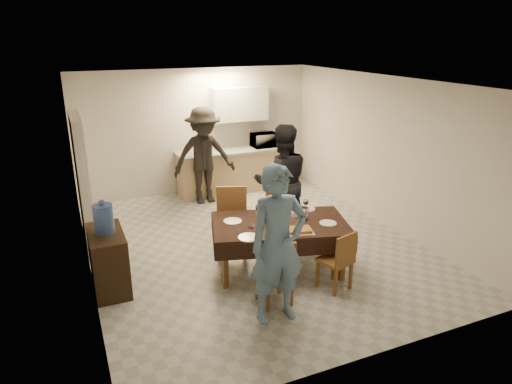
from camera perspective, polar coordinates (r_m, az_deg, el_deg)
floor at (r=7.48m, az=-0.39°, el=-6.58°), size 5.00×6.00×0.02m
ceiling at (r=6.77m, az=-0.45°, el=13.65°), size 5.00×6.00×0.02m
wall_back at (r=9.77m, az=-7.40°, el=7.49°), size 5.00×0.02×2.60m
wall_front at (r=4.59m, az=14.57°, el=-6.68°), size 5.00×0.02×2.60m
wall_left at (r=6.50m, az=-21.13°, el=0.37°), size 0.02×6.00×2.60m
wall_right at (r=8.29m, az=15.75°, el=4.83°), size 0.02×6.00×2.60m
stub_partition at (r=7.72m, az=-20.86°, el=1.32°), size 0.15×1.40×2.10m
kitchen_base_cabinet at (r=9.86m, az=-3.32°, el=2.52°), size 2.20×0.60×0.86m
kitchen_worktop at (r=9.74m, az=-3.37°, el=5.09°), size 2.24×0.64×0.05m
upper_cabinet at (r=9.79m, az=-2.09°, el=10.93°), size 1.20×0.34×0.70m
dining_table at (r=6.45m, az=3.02°, el=-4.12°), size 2.12×1.59×0.74m
chair_near_left at (r=5.67m, az=2.65°, el=-9.38°), size 0.41×0.41×0.48m
chair_near_right at (r=6.10m, az=10.32°, el=-7.86°), size 0.47×0.48×0.45m
chair_far_left at (r=6.87m, az=-2.79°, el=-3.28°), size 0.61×0.63×0.56m
chair_far_right at (r=7.23m, az=3.87°, el=-2.55°), size 0.55×0.56×0.51m
console at (r=6.41m, az=-17.96°, el=-8.17°), size 0.44×0.88×0.82m
water_jug at (r=6.17m, az=-18.52°, el=-3.21°), size 0.25×0.25×0.38m
wine_bottle at (r=6.40m, az=2.45°, el=-2.40°), size 0.08×0.08×0.33m
water_pitcher at (r=6.52m, az=5.99°, el=-2.73°), size 0.12×0.12×0.19m
savoury_tart at (r=6.17m, az=5.44°, el=-4.75°), size 0.42×0.36×0.05m
salad_bowl at (r=6.70m, az=4.64°, el=-2.59°), size 0.19×0.19×0.07m
mushroom_dish at (r=6.65m, az=1.57°, el=-2.91°), size 0.19×0.19×0.03m
wine_glass_a at (r=5.98m, az=-0.63°, el=-4.69°), size 0.08×0.08×0.19m
wine_glass_b at (r=6.85m, az=6.23°, el=-1.63°), size 0.08×0.08×0.19m
wine_glass_c at (r=6.57m, az=0.31°, el=-2.36°), size 0.09×0.09×0.20m
plate_near_left at (r=5.96m, az=-0.88°, el=-5.71°), size 0.28×0.28×0.02m
plate_near_right at (r=6.48m, az=8.98°, el=-3.86°), size 0.24×0.24×0.01m
plate_far_left at (r=6.47m, az=-2.94°, el=-3.65°), size 0.26×0.26×0.01m
plate_far_right at (r=6.95m, az=6.36°, el=-2.10°), size 0.25×0.25×0.01m
microwave at (r=10.01m, az=1.05°, el=6.53°), size 0.54×0.37×0.30m
person_near at (r=5.27m, az=2.78°, el=-6.64°), size 0.71×0.47×1.92m
person_far at (r=7.48m, az=3.26°, el=1.26°), size 1.08×0.93×1.91m
person_kitchen at (r=9.10m, az=-6.51°, el=4.51°), size 1.25×0.72×1.93m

